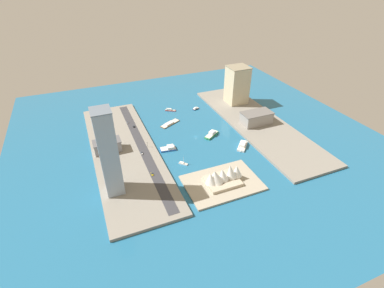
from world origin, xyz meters
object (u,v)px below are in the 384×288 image
at_px(carpark_squat_concrete, 256,118).
at_px(office_block_beige, 237,85).
at_px(barge_flat_brown, 170,123).
at_px(taxi_yellow_cab, 152,174).
at_px(ferry_green_doubledeck, 212,134).
at_px(tugboat_red, 170,110).
at_px(catamaran_blue, 169,148).
at_px(opera_landmark, 222,176).
at_px(tower_tall_glass, 109,154).
at_px(patrol_launch_navy, 196,108).
at_px(sedan_silver, 128,123).
at_px(traffic_light_waterfront, 147,144).
at_px(ferry_white_commuter, 242,145).
at_px(warehouse_low_gray, 107,146).
at_px(suv_black, 134,126).
at_px(sailboat_small_white, 183,163).
at_px(van_white, 142,153).

bearing_deg(carpark_squat_concrete, office_block_beige, -97.53).
bearing_deg(barge_flat_brown, taxi_yellow_cab, 61.98).
xyz_separation_m(ferry_green_doubledeck, tugboat_red, (25.64, -86.20, -0.64)).
distance_m(catamaran_blue, office_block_beige, 159.77).
height_order(ferry_green_doubledeck, opera_landmark, opera_landmark).
distance_m(ferry_green_doubledeck, taxi_yellow_cab, 103.62).
height_order(barge_flat_brown, tower_tall_glass, tower_tall_glass).
bearing_deg(patrol_launch_navy, tower_tall_glass, 43.97).
relative_size(catamaran_blue, taxi_yellow_cab, 4.39).
bearing_deg(sedan_silver, barge_flat_brown, 159.91).
relative_size(sedan_silver, traffic_light_waterfront, 0.73).
bearing_deg(patrol_launch_navy, carpark_squat_concrete, 126.41).
distance_m(catamaran_blue, barge_flat_brown, 60.80).
bearing_deg(carpark_squat_concrete, traffic_light_waterfront, 0.23).
distance_m(barge_flat_brown, tower_tall_glass, 146.48).
relative_size(office_block_beige, tower_tall_glass, 0.65).
distance_m(ferry_white_commuter, tower_tall_glass, 158.91).
relative_size(traffic_light_waterfront, opera_landmark, 0.16).
height_order(ferry_white_commuter, taxi_yellow_cab, ferry_white_commuter).
height_order(warehouse_low_gray, opera_landmark, opera_landmark).
relative_size(ferry_green_doubledeck, tower_tall_glass, 0.27).
bearing_deg(barge_flat_brown, suv_black, -6.70).
xyz_separation_m(suv_black, sedan_silver, (5.36, -13.70, -0.06)).
bearing_deg(ferry_green_doubledeck, warehouse_low_gray, -5.14).
distance_m(carpark_squat_concrete, opera_landmark, 131.06).
relative_size(patrol_launch_navy, taxi_yellow_cab, 2.45).
height_order(catamaran_blue, opera_landmark, opera_landmark).
relative_size(catamaran_blue, suv_black, 4.42).
distance_m(tugboat_red, taxi_yellow_cab, 150.69).
xyz_separation_m(patrol_launch_navy, suv_black, (97.47, 22.94, 2.62)).
distance_m(patrol_launch_navy, traffic_light_waterfront, 119.79).
bearing_deg(ferry_white_commuter, office_block_beige, -115.97).
height_order(tower_tall_glass, sedan_silver, tower_tall_glass).
height_order(barge_flat_brown, suv_black, suv_black).
bearing_deg(warehouse_low_gray, suv_black, -132.49).
bearing_deg(sailboat_small_white, tower_tall_glass, 12.75).
bearing_deg(sedan_silver, traffic_light_waterfront, 98.41).
height_order(warehouse_low_gray, suv_black, warehouse_low_gray).
bearing_deg(sailboat_small_white, taxi_yellow_cab, 12.31).
relative_size(carpark_squat_concrete, van_white, 8.63).
distance_m(sailboat_small_white, van_white, 49.37).
distance_m(patrol_launch_navy, opera_landmark, 168.35).
xyz_separation_m(tugboat_red, warehouse_low_gray, (99.61, 74.93, 8.00)).
distance_m(sailboat_small_white, opera_landmark, 51.09).
bearing_deg(suv_black, taxi_yellow_cab, 87.32).
xyz_separation_m(carpark_squat_concrete, sedan_silver, (157.82, -65.31, -7.08)).
bearing_deg(sedan_silver, tower_tall_glass, 73.46).
xyz_separation_m(ferry_green_doubledeck, tower_tall_glass, (128.95, 58.45, 42.78)).
height_order(ferry_green_doubledeck, office_block_beige, office_block_beige).
bearing_deg(opera_landmark, ferry_green_doubledeck, -109.57).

